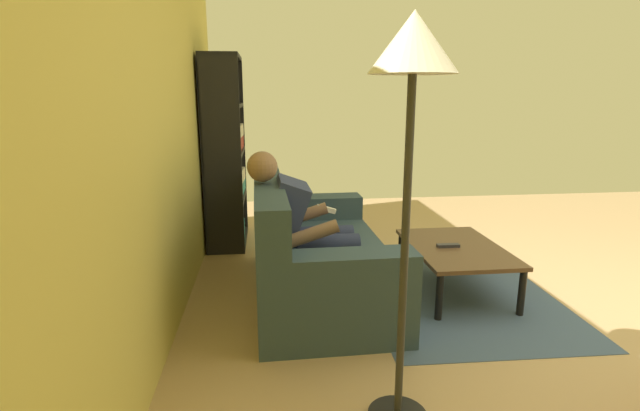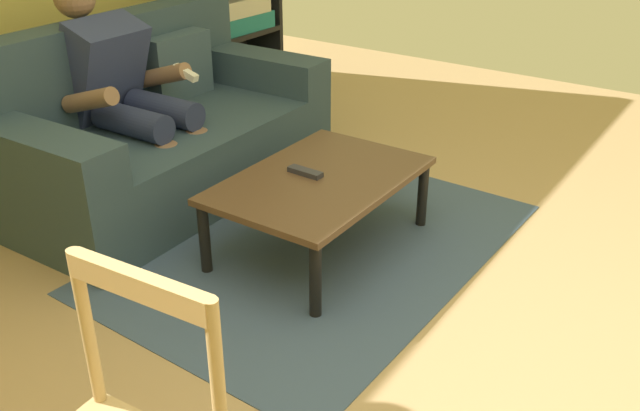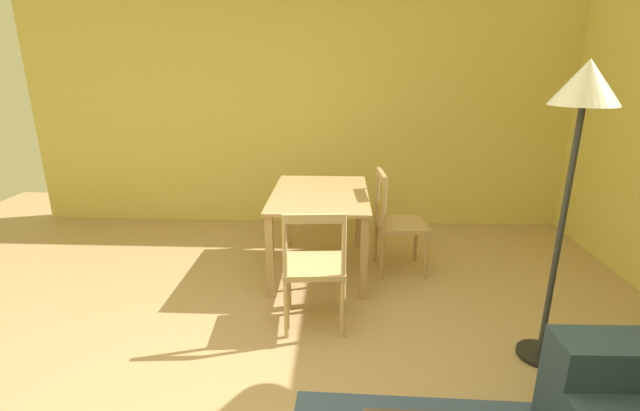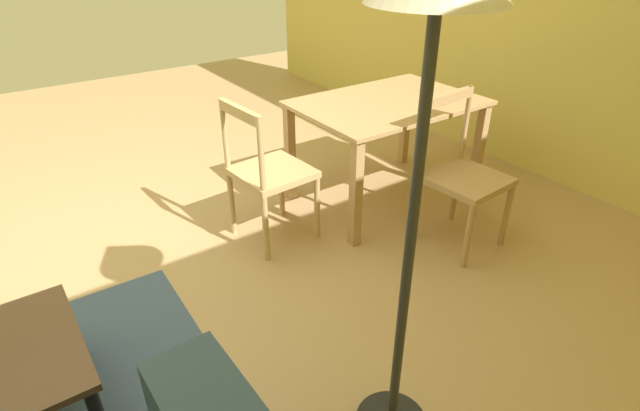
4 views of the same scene
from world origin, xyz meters
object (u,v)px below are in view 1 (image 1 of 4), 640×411
(coffee_table, at_px, (456,251))
(bookshelf, at_px, (224,163))
(tv_remote, at_px, (448,246))
(person_lounging, at_px, (302,227))
(couch, at_px, (310,255))
(floor_lamp, at_px, (412,85))

(coffee_table, relative_size, bookshelf, 0.54)
(tv_remote, bearing_deg, person_lounging, -85.79)
(person_lounging, xyz_separation_m, coffee_table, (0.07, -1.18, -0.25))
(person_lounging, xyz_separation_m, tv_remote, (0.05, -1.11, -0.20))
(tv_remote, bearing_deg, coffee_table, 103.73)
(person_lounging, relative_size, coffee_table, 1.11)
(couch, xyz_separation_m, bookshelf, (1.42, 0.73, 0.50))
(person_lounging, xyz_separation_m, floor_lamp, (-1.35, -0.34, 0.96))
(person_lounging, bearing_deg, floor_lamp, -165.79)
(couch, bearing_deg, floor_lamp, -169.49)
(couch, distance_m, floor_lamp, 1.93)
(person_lounging, bearing_deg, couch, -26.97)
(tv_remote, height_order, bookshelf, bookshelf)
(couch, bearing_deg, person_lounging, 153.03)
(coffee_table, distance_m, floor_lamp, 2.04)
(couch, height_order, bookshelf, bookshelf)
(tv_remote, bearing_deg, bookshelf, -128.64)
(tv_remote, height_order, floor_lamp, floor_lamp)
(couch, xyz_separation_m, tv_remote, (-0.08, -1.05, 0.06))
(floor_lamp, bearing_deg, person_lounging, 14.21)
(couch, relative_size, person_lounging, 1.63)
(person_lounging, relative_size, bookshelf, 0.60)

